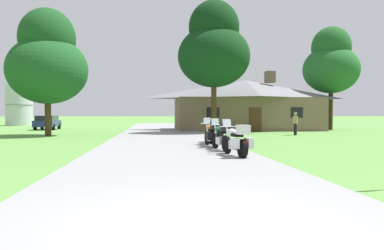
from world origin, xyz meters
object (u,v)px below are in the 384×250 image
(motorcycle_orange_third_in_row, at_px, (212,134))
(metal_silo_distant, at_px, (19,102))
(motorcycle_green_second_in_row, at_px, (221,137))
(tree_right_of_lodge, at_px, (331,63))
(tree_by_lodge_front, at_px, (214,48))
(motorcycle_white_nearest_to_camera, at_px, (237,141))
(bystander_tan_shirt_near_lodge, at_px, (295,122))
(parked_navy_suv_far_left, at_px, (47,122))
(motorcycle_silver_farthest_in_row, at_px, (210,132))
(tree_left_near, at_px, (47,61))

(motorcycle_orange_third_in_row, height_order, metal_silo_distant, metal_silo_distant)
(motorcycle_green_second_in_row, height_order, tree_right_of_lodge, tree_right_of_lodge)
(motorcycle_green_second_in_row, height_order, metal_silo_distant, metal_silo_distant)
(motorcycle_green_second_in_row, distance_m, metal_silo_distant, 43.91)
(motorcycle_orange_third_in_row, distance_m, tree_by_lodge_front, 15.13)
(metal_silo_distant, bearing_deg, tree_by_lodge_front, -45.11)
(motorcycle_white_nearest_to_camera, relative_size, bystander_tan_shirt_near_lodge, 1.23)
(tree_by_lodge_front, relative_size, metal_silo_distant, 1.66)
(tree_by_lodge_front, distance_m, parked_navy_suv_far_left, 18.67)
(bystander_tan_shirt_near_lodge, xyz_separation_m, tree_by_lodge_front, (-5.41, 3.91, 5.97))
(motorcycle_orange_third_in_row, height_order, motorcycle_silver_farthest_in_row, same)
(motorcycle_silver_farthest_in_row, relative_size, tree_left_near, 0.23)
(tree_right_of_lodge, xyz_separation_m, tree_left_near, (-25.46, -9.53, -1.40))
(motorcycle_silver_farthest_in_row, xyz_separation_m, parked_navy_suv_far_left, (-13.41, 20.15, 0.16))
(motorcycle_white_nearest_to_camera, bearing_deg, motorcycle_silver_farthest_in_row, 80.48)
(motorcycle_green_second_in_row, distance_m, bystander_tan_shirt_near_lodge, 13.83)
(parked_navy_suv_far_left, bearing_deg, motorcycle_orange_third_in_row, -61.86)
(motorcycle_green_second_in_row, relative_size, parked_navy_suv_far_left, 0.44)
(motorcycle_green_second_in_row, distance_m, tree_left_near, 16.93)
(motorcycle_orange_third_in_row, distance_m, tree_left_near, 15.48)
(motorcycle_green_second_in_row, bearing_deg, metal_silo_distant, 111.05)
(tree_right_of_lodge, bearing_deg, metal_silo_distant, 155.53)
(motorcycle_silver_farthest_in_row, xyz_separation_m, tree_left_near, (-10.34, 8.75, 4.71))
(motorcycle_green_second_in_row, relative_size, bystander_tan_shirt_near_lodge, 1.23)
(motorcycle_orange_third_in_row, xyz_separation_m, tree_right_of_lodge, (15.30, 20.21, 6.12))
(tree_by_lodge_front, relative_size, parked_navy_suv_far_left, 2.30)
(motorcycle_orange_third_in_row, distance_m, parked_navy_suv_far_left, 25.74)
(bystander_tan_shirt_near_lodge, relative_size, tree_right_of_lodge, 0.16)
(motorcycle_silver_farthest_in_row, bearing_deg, tree_right_of_lodge, 51.18)
(tree_left_near, bearing_deg, bystander_tan_shirt_near_lodge, -3.28)
(tree_right_of_lodge, relative_size, parked_navy_suv_far_left, 2.23)
(tree_right_of_lodge, distance_m, tree_left_near, 27.22)
(motorcycle_green_second_in_row, distance_m, motorcycle_silver_farthest_in_row, 3.88)
(metal_silo_distant, bearing_deg, tree_left_near, -67.79)
(parked_navy_suv_far_left, bearing_deg, tree_by_lodge_front, -31.66)
(tree_by_lodge_front, xyz_separation_m, metal_silo_distant, (-22.96, 23.05, -3.67))
(bystander_tan_shirt_near_lodge, bearing_deg, metal_silo_distant, 40.19)
(metal_silo_distant, height_order, parked_navy_suv_far_left, metal_silo_distant)
(parked_navy_suv_far_left, bearing_deg, motorcycle_silver_farthest_in_row, -59.15)
(tree_right_of_lodge, height_order, parked_navy_suv_far_left, tree_right_of_lodge)
(motorcycle_orange_third_in_row, bearing_deg, motorcycle_silver_farthest_in_row, 78.83)
(motorcycle_orange_third_in_row, distance_m, metal_silo_distant, 42.17)
(motorcycle_green_second_in_row, height_order, tree_left_near, tree_left_near)
(motorcycle_orange_third_in_row, xyz_separation_m, metal_silo_distant, (-20.75, 36.62, 2.64))
(motorcycle_silver_farthest_in_row, bearing_deg, tree_left_near, 140.55)
(motorcycle_green_second_in_row, bearing_deg, tree_by_lodge_front, 74.91)
(metal_silo_distant, bearing_deg, motorcycle_white_nearest_to_camera, -62.87)
(tree_left_near, height_order, parked_navy_suv_far_left, tree_left_near)
(motorcycle_white_nearest_to_camera, relative_size, tree_right_of_lodge, 0.20)
(parked_navy_suv_far_left, bearing_deg, tree_right_of_lodge, -6.54)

